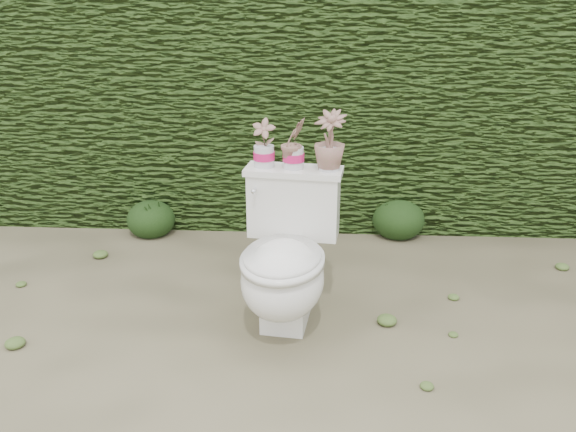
# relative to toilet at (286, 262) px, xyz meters

# --- Properties ---
(ground) EXTENTS (60.00, 60.00, 0.00)m
(ground) POSITION_rel_toilet_xyz_m (-0.16, 0.11, -0.36)
(ground) COLOR #777052
(ground) RESTS_ON ground
(hedge) EXTENTS (8.00, 1.00, 1.60)m
(hedge) POSITION_rel_toilet_xyz_m (-0.16, 1.71, 0.44)
(hedge) COLOR #38561C
(hedge) RESTS_ON ground
(toilet) EXTENTS (0.54, 0.73, 0.78)m
(toilet) POSITION_rel_toilet_xyz_m (0.00, 0.00, 0.00)
(toilet) COLOR silver
(toilet) RESTS_ON ground
(potted_plant_left) EXTENTS (0.13, 0.10, 0.23)m
(potted_plant_left) POSITION_rel_toilet_xyz_m (-0.12, 0.26, 0.54)
(potted_plant_left) COLOR #377C26
(potted_plant_left) RESTS_ON toilet
(potted_plant_center) EXTENTS (0.17, 0.17, 0.24)m
(potted_plant_center) POSITION_rel_toilet_xyz_m (0.03, 0.24, 0.54)
(potted_plant_center) COLOR #377C26
(potted_plant_center) RESTS_ON toilet
(potted_plant_right) EXTENTS (0.21, 0.21, 0.29)m
(potted_plant_right) POSITION_rel_toilet_xyz_m (0.21, 0.22, 0.56)
(potted_plant_right) COLOR #377C26
(potted_plant_right) RESTS_ON toilet
(liriope_clump_1) EXTENTS (0.33, 0.33, 0.27)m
(liriope_clump_1) POSITION_rel_toilet_xyz_m (-1.01, 1.15, -0.22)
(liriope_clump_1) COLOR #203914
(liriope_clump_1) RESTS_ON ground
(liriope_clump_2) EXTENTS (0.36, 0.36, 0.29)m
(liriope_clump_2) POSITION_rel_toilet_xyz_m (0.72, 1.22, -0.21)
(liriope_clump_2) COLOR #203914
(liriope_clump_2) RESTS_ON ground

